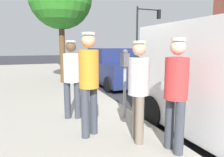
% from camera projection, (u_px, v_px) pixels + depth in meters
% --- Properties ---
extents(ground_plane, '(80.00, 80.00, 0.00)m').
position_uv_depth(ground_plane, '(172.00, 116.00, 5.22)').
color(ground_plane, '#2D2D33').
extents(sidewalk_slab, '(5.00, 32.00, 0.15)m').
position_uv_depth(sidewalk_slab, '(21.00, 134.00, 3.97)').
color(sidewalk_slab, '#9E998E').
rests_on(sidewalk_slab, ground).
extents(parking_meter_near, '(0.14, 0.18, 1.52)m').
position_uv_depth(parking_meter_near, '(125.00, 72.00, 4.51)').
color(parking_meter_near, gray).
rests_on(parking_meter_near, sidewalk_slab).
extents(pedestrian_in_red, '(0.34, 0.36, 1.69)m').
position_uv_depth(pedestrian_in_red, '(176.00, 88.00, 3.02)').
color(pedestrian_in_red, '#383D47').
rests_on(pedestrian_in_red, sidewalk_slab).
extents(pedestrian_in_orange, '(0.34, 0.34, 1.81)m').
position_uv_depth(pedestrian_in_orange, '(89.00, 78.00, 3.56)').
color(pedestrian_in_orange, '#383D47').
rests_on(pedestrian_in_orange, sidewalk_slab).
extents(pedestrian_in_gray, '(0.34, 0.35, 1.66)m').
position_uv_depth(pedestrian_in_gray, '(138.00, 85.00, 3.37)').
color(pedestrian_in_gray, '#726656').
rests_on(pedestrian_in_gray, sidewalk_slab).
extents(pedestrian_in_white, '(0.35, 0.34, 1.70)m').
position_uv_depth(pedestrian_in_white, '(72.00, 75.00, 4.47)').
color(pedestrian_in_white, '#383D47').
rests_on(pedestrian_in_white, sidewalk_slab).
extents(parked_sedan_behind, '(2.12, 4.48, 1.65)m').
position_uv_depth(parked_sedan_behind, '(112.00, 68.00, 9.69)').
color(parked_sedan_behind, navy).
rests_on(parked_sedan_behind, ground).
extents(traffic_light_corner, '(2.48, 0.42, 5.20)m').
position_uv_depth(traffic_light_corner, '(145.00, 26.00, 18.62)').
color(traffic_light_corner, black).
rests_on(traffic_light_corner, ground).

